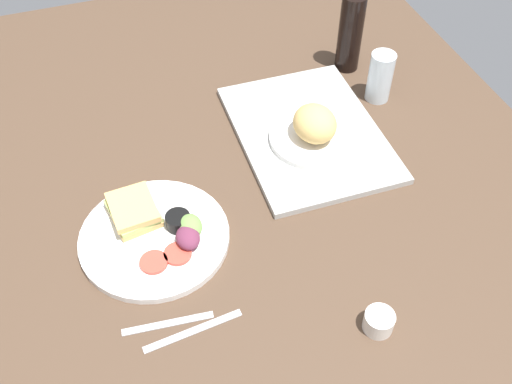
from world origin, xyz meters
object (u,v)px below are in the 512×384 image
serving_tray (308,133)px  fork (168,323)px  drinking_glass (380,77)px  espresso_cup (379,322)px  bread_plate_near (314,129)px  knife (193,331)px  plate_with_salad (155,232)px  soda_bottle (350,33)px

serving_tray → fork: size_ratio=2.65×
drinking_glass → espresso_cup: drinking_glass is taller
bread_plate_near → knife: (38.69, -40.01, -4.75)cm
serving_tray → plate_with_salad: bearing=-66.1°
espresso_cup → fork: size_ratio=0.33×
serving_tray → knife: size_ratio=2.37×
drinking_glass → espresso_cup: (60.10, -30.25, -4.58)cm
soda_bottle → knife: bearing=-43.2°
knife → fork: bearing=137.7°
drinking_glass → soda_bottle: bearing=-173.1°
plate_with_salad → espresso_cup: bearing=45.0°
soda_bottle → espresso_cup: soda_bottle is taller
bread_plate_near → espresso_cup: bread_plate_near is taller
espresso_cup → fork: bearing=-110.1°
bread_plate_near → espresso_cup: 49.64cm
plate_with_salad → espresso_cup: 47.90cm
soda_bottle → drinking_glass: bearing=6.9°
drinking_glass → knife: drinking_glass is taller
serving_tray → soda_bottle: 32.02cm
drinking_glass → espresso_cup: 67.45cm
drinking_glass → fork: bearing=-54.8°
serving_tray → bread_plate_near: bearing=-2.4°
drinking_glass → bread_plate_near: bearing=-63.6°
serving_tray → knife: serving_tray is taller
plate_with_salad → fork: bearing=-6.6°
bread_plate_near → drinking_glass: 25.17cm
espresso_cup → knife: (-10.25, -32.25, -1.75)cm
serving_tray → soda_bottle: (-22.50, 20.56, 9.83)cm
bread_plate_near → serving_tray: bearing=177.6°
knife → plate_with_salad: bearing=88.4°
bread_plate_near → soda_bottle: 33.70cm
knife → soda_bottle: bearing=41.4°
drinking_glass → plate_with_salad: bearing=-67.8°
bread_plate_near → fork: bread_plate_near is taller
serving_tray → fork: (39.18, -44.15, -0.55)cm
serving_tray → espresso_cup: espresso_cup is taller
espresso_cup → drinking_glass: bearing=153.3°
fork → knife: bearing=-31.0°
bread_plate_near → fork: (35.69, -44.01, -4.75)cm
serving_tray → soda_bottle: bearing=137.6°
serving_tray → soda_bottle: size_ratio=2.12×
knife → espresso_cup: bearing=-23.1°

